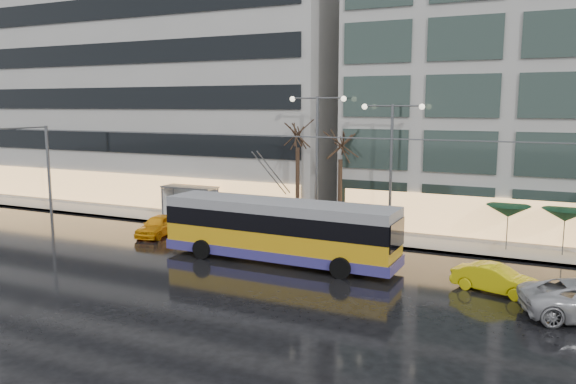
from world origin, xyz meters
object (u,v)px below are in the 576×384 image
Objects in this scene: bus_shelter at (187,195)px; street_lamp_near at (317,145)px; taxi_a at (158,225)px; trolleybus at (279,232)px.

bus_shelter is 11.14m from street_lamp_near.
bus_shelter is at bearing 93.88° from taxi_a.
trolleybus is 3.29× the size of taxi_a.
trolleybus is 3.18× the size of bus_shelter.
street_lamp_near reaches higher than trolleybus.
taxi_a is at bearing -77.60° from bus_shelter.
trolleybus is 1.48× the size of street_lamp_near.
street_lamp_near is at bearing 0.63° from bus_shelter.
bus_shelter is (-11.09, 7.22, 0.29)m from trolleybus.
taxi_a is at bearing -151.64° from street_lamp_near.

